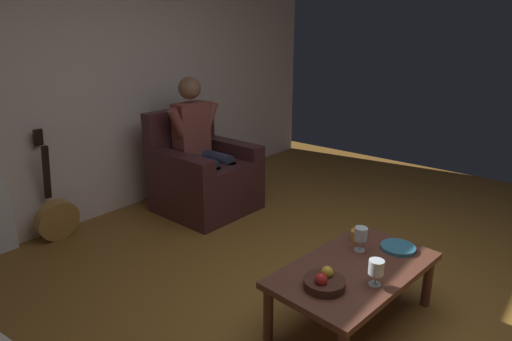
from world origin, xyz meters
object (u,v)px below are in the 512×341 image
(fruit_bowl, at_px, (324,282))
(person_seated, at_px, (200,140))
(decorative_dish, at_px, (398,248))
(armchair, at_px, (203,177))
(guitar, at_px, (57,216))
(wine_glass_far, at_px, (376,269))
(coffee_table, at_px, (354,274))
(wine_glass_near, at_px, (361,235))
(candle_jar, at_px, (358,235))

(fruit_bowl, bearing_deg, person_seated, -116.13)
(fruit_bowl, distance_m, decorative_dish, 0.70)
(armchair, relative_size, decorative_dish, 4.44)
(guitar, xyz_separation_m, wine_glass_far, (-0.50, 2.69, 0.27))
(person_seated, bearing_deg, fruit_bowl, 65.08)
(armchair, xyz_separation_m, decorative_dish, (0.30, 2.14, 0.06))
(coffee_table, relative_size, guitar, 1.17)
(wine_glass_far, bearing_deg, armchair, -109.72)
(wine_glass_near, distance_m, decorative_dish, 0.27)
(guitar, relative_size, fruit_bowl, 4.14)
(person_seated, relative_size, fruit_bowl, 5.61)
(fruit_bowl, height_order, candle_jar, fruit_bowl)
(guitar, relative_size, decorative_dish, 4.33)
(guitar, distance_m, wine_glass_far, 2.75)
(armchair, relative_size, person_seated, 0.76)
(coffee_table, relative_size, candle_jar, 12.25)
(decorative_dish, bearing_deg, candle_jar, -78.17)
(coffee_table, xyz_separation_m, guitar, (0.60, -2.51, -0.12))
(guitar, distance_m, candle_jar, 2.54)
(coffee_table, relative_size, fruit_bowl, 4.84)
(wine_glass_far, bearing_deg, person_seated, -109.50)
(guitar, bearing_deg, decorative_dish, 110.51)
(armchair, relative_size, fruit_bowl, 4.24)
(armchair, bearing_deg, guitar, -19.59)
(person_seated, distance_m, fruit_bowl, 2.27)
(candle_jar, bearing_deg, decorative_dish, 101.83)
(wine_glass_near, bearing_deg, guitar, -71.69)
(coffee_table, xyz_separation_m, decorative_dish, (-0.38, 0.11, 0.06))
(guitar, relative_size, candle_jar, 10.48)
(armchair, bearing_deg, coffee_table, 72.59)
(armchair, height_order, person_seated, person_seated)
(wine_glass_near, bearing_deg, decorative_dish, 133.24)
(coffee_table, bearing_deg, armchair, -108.63)
(armchair, bearing_deg, wine_glass_far, 71.50)
(fruit_bowl, bearing_deg, armchair, -116.44)
(coffee_table, height_order, guitar, guitar)
(wine_glass_far, xyz_separation_m, decorative_dish, (-0.49, -0.06, -0.09))
(armchair, relative_size, wine_glass_far, 6.46)
(person_seated, relative_size, candle_jar, 14.21)
(wine_glass_far, xyz_separation_m, fruit_bowl, (0.20, -0.21, -0.07))
(coffee_table, bearing_deg, person_seated, -108.40)
(wine_glass_far, distance_m, candle_jar, 0.54)
(wine_glass_far, bearing_deg, decorative_dish, -172.56)
(fruit_bowl, xyz_separation_m, decorative_dish, (-0.69, 0.14, -0.02))
(person_seated, bearing_deg, candle_jar, 80.52)
(wine_glass_far, distance_m, decorative_dish, 0.50)
(person_seated, height_order, fruit_bowl, person_seated)
(armchair, distance_m, coffee_table, 2.14)
(armchair, relative_size, guitar, 1.02)
(armchair, xyz_separation_m, fruit_bowl, (0.99, 1.99, 0.08))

